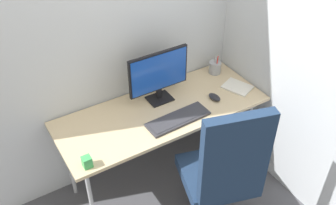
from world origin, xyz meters
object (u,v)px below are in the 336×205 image
mouse (215,97)px  notebook (237,87)px  office_chair (225,170)px  desk_clamp_accessory (87,162)px  keyboard (178,119)px  monitor (159,74)px  pen_holder (215,67)px

mouse → notebook: (0.24, 0.02, -0.01)m
office_chair → notebook: bearing=45.3°
mouse → desk_clamp_accessory: (-1.07, -0.14, 0.02)m
keyboard → notebook: bearing=8.1°
office_chair → mouse: size_ratio=10.38×
desk_clamp_accessory → notebook: bearing=7.1°
office_chair → keyboard: 0.48m
monitor → office_chair: bearing=-86.2°
keyboard → mouse: 0.37m
office_chair → desk_clamp_accessory: office_chair is taller
office_chair → monitor: bearing=93.8°
monitor → mouse: monitor is taller
pen_holder → notebook: 0.27m
pen_holder → office_chair: bearing=-122.6°
pen_holder → desk_clamp_accessory: bearing=-161.6°
keyboard → pen_holder: bearing=31.1°
monitor → notebook: bearing=-18.4°
keyboard → office_chair: bearing=-82.3°
notebook → desk_clamp_accessory: size_ratio=2.81×
office_chair → keyboard: bearing=97.7°
office_chair → pen_holder: office_chair is taller
office_chair → pen_holder: (0.52, 0.81, 0.17)m
office_chair → monitor: (-0.05, 0.75, 0.34)m
office_chair → keyboard: size_ratio=2.41×
monitor → desk_clamp_accessory: bearing=-153.3°
pen_holder → desk_clamp_accessory: size_ratio=2.28×
office_chair → notebook: office_chair is taller
pen_holder → desk_clamp_accessory: pen_holder is taller
monitor → pen_holder: bearing=6.8°
monitor → keyboard: monitor is taller
keyboard → notebook: 0.61m
office_chair → monitor: office_chair is taller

